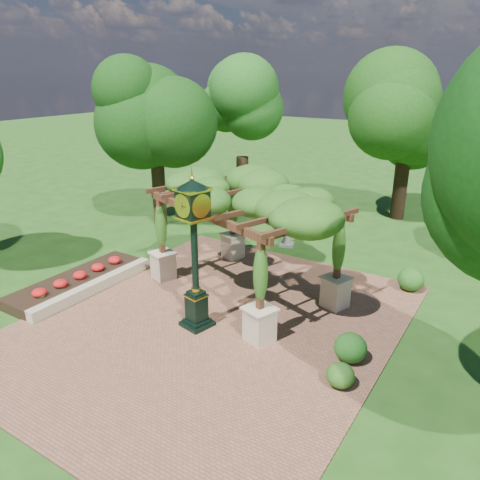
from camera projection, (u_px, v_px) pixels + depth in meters
The scene contains 13 objects.
ground at pixel (193, 338), 13.25m from camera, with size 120.00×120.00×0.00m, color #1E4714.
brick_plaza at pixel (213, 323), 14.03m from camera, with size 10.00×12.00×0.04m, color brown.
border_wall at pixel (95, 287), 15.90m from camera, with size 0.35×5.00×0.40m, color #C6B793.
flower_bed at pixel (77, 282), 16.36m from camera, with size 1.50×5.00×0.36m, color red.
pedestal_clock at pixel (194, 241), 12.93m from camera, with size 1.06×1.06×4.50m.
pergola at pixel (244, 203), 14.89m from camera, with size 7.04×5.58×3.86m.
sundial at pixel (287, 235), 20.04m from camera, with size 0.74×0.74×1.08m.
shrub_front at pixel (340, 375), 11.09m from camera, with size 0.68×0.68×0.61m, color #285418.
shrub_mid at pixel (350, 348), 12.05m from camera, with size 0.85×0.85×0.77m, color #1F5718.
shrub_back at pixel (411, 279), 15.93m from camera, with size 0.88×0.88×0.80m, color #235619.
tree_west_near at pixel (154, 114), 21.17m from camera, with size 3.77×3.77×7.67m.
tree_west_far at pixel (242, 113), 23.54m from camera, with size 3.16×3.16×7.43m.
tree_north at pixel (409, 117), 22.22m from camera, with size 3.98×3.98×7.36m.
Camera 1 is at (7.30, -8.96, 7.18)m, focal length 35.00 mm.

